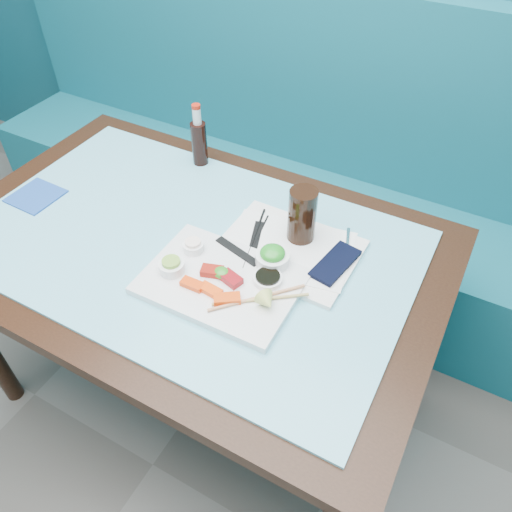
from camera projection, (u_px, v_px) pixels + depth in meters
The scene contains 34 objects.
booth_bench at pixel (305, 192), 2.17m from camera, with size 3.00×0.56×1.17m.
dining_table at pixel (191, 265), 1.44m from camera, with size 1.40×0.90×0.75m.
glass_top at pixel (188, 243), 1.38m from camera, with size 1.22×0.76×0.01m, color #66B8CD.
sashimi_plate at pixel (222, 282), 1.26m from camera, with size 0.39×0.28×0.02m, color white.
salmon_left at pixel (192, 284), 1.23m from camera, with size 0.06×0.03×0.01m, color #E93C09.
salmon_mid at pixel (211, 290), 1.21m from camera, with size 0.06×0.03×0.01m, color #FF470A.
salmon_right at pixel (227, 299), 1.19m from camera, with size 0.06×0.03×0.02m, color #EB4109.
tuna_left at pixel (212, 271), 1.26m from camera, with size 0.06×0.03×0.02m, color maroon.
tuna_right at pixel (231, 279), 1.24m from camera, with size 0.06×0.03×0.02m, color maroon.
seaweed_garnish at pixel (222, 273), 1.25m from camera, with size 0.04×0.04×0.02m, color #2C841E.
ramekin_wasabi at pixel (172, 267), 1.26m from camera, with size 0.07×0.07×0.03m, color white.
wasabi_fill at pixel (171, 262), 1.25m from camera, with size 0.05×0.05×0.01m, color #77A936.
ramekin_ginger at pixel (193, 247), 1.32m from camera, with size 0.06×0.06×0.02m, color white.
ginger_fill at pixel (193, 242), 1.31m from camera, with size 0.04×0.04×0.01m, color #FFE4D1.
soy_dish at pixel (268, 279), 1.24m from camera, with size 0.07×0.07×0.01m, color white.
soy_fill at pixel (268, 276), 1.23m from camera, with size 0.06×0.06×0.01m, color black.
lemon_wedge at pixel (267, 302), 1.16m from camera, with size 0.05×0.05×0.04m, color #D2DB67.
chopstick_sleeve at pixel (237, 251), 1.32m from camera, with size 0.15×0.02×0.00m, color black.
wooden_chopstick_a at pixel (257, 298), 1.20m from camera, with size 0.01×0.01×0.25m, color tan.
wooden_chopstick_b at pixel (261, 299), 1.20m from camera, with size 0.01×0.01×0.24m, color tan.
serving_tray at pixel (288, 250), 1.35m from camera, with size 0.36×0.27×0.01m, color white.
paper_placemat at pixel (288, 248), 1.34m from camera, with size 0.33×0.24×0.00m, color white.
seaweed_bowl at pixel (272, 259), 1.28m from camera, with size 0.09×0.09×0.04m, color white.
seaweed_salad at pixel (273, 253), 1.27m from camera, with size 0.07×0.07×0.03m, color #1E831F.
cola_glass at pixel (302, 215), 1.32m from camera, with size 0.08×0.08×0.16m, color black.
navy_pouch at pixel (335, 263), 1.29m from camera, with size 0.07×0.16×0.01m, color black.
fork at pixel (348, 239), 1.36m from camera, with size 0.01×0.01×0.08m, color white.
black_chopstick_a at pixel (254, 237), 1.37m from camera, with size 0.01×0.01×0.25m, color black.
black_chopstick_b at pixel (257, 239), 1.36m from camera, with size 0.01×0.01×0.20m, color black.
tray_sleeve at pixel (256, 238), 1.37m from camera, with size 0.02×0.14×0.00m, color black.
cola_bottle_body at pixel (199, 144), 1.61m from camera, with size 0.05×0.05×0.14m, color black.
cola_bottle_neck at pixel (197, 116), 1.54m from camera, with size 0.03×0.03×0.05m, color silver.
cola_bottle_cap at pixel (196, 107), 1.52m from camera, with size 0.03×0.03×0.01m, color #B61C0B.
blue_napkin at pixel (36, 196), 1.52m from camera, with size 0.14×0.14×0.01m, color navy.
Camera 1 is at (0.65, 0.65, 1.69)m, focal length 35.00 mm.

